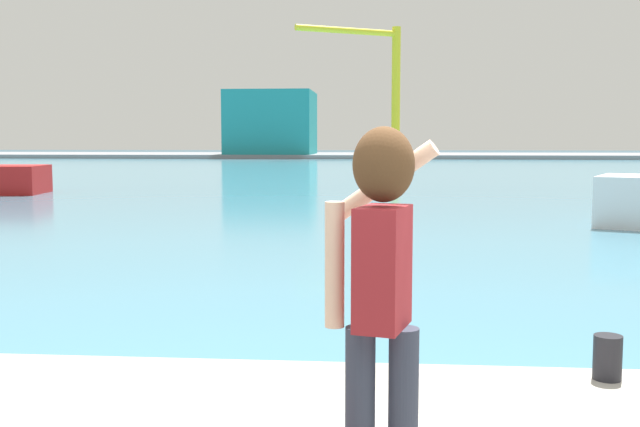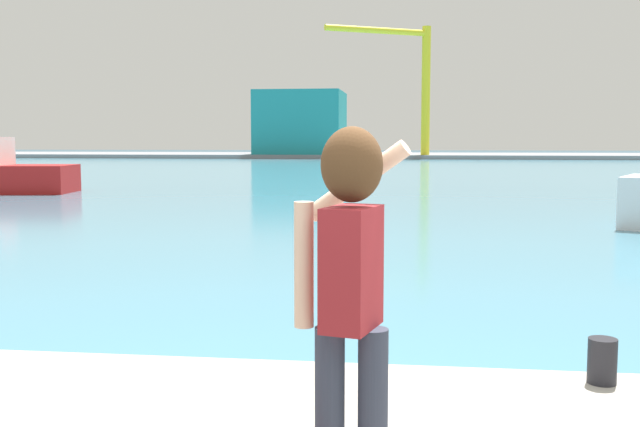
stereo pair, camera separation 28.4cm
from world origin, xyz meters
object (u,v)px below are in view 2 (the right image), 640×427
object	(u,v)px
warehouse_left	(301,123)
port_crane	(412,74)
person_photographer	(350,275)
harbor_bollard	(602,361)

from	to	relation	value
warehouse_left	port_crane	distance (m)	15.44
warehouse_left	person_photographer	bearing A→B (deg)	-81.18
harbor_bollard	port_crane	bearing A→B (deg)	91.22
person_photographer	warehouse_left	xyz separation A→B (m)	(-13.73, 88.45, 2.75)
person_photographer	warehouse_left	distance (m)	89.55
harbor_bollard	warehouse_left	distance (m)	87.98
person_photographer	harbor_bollard	xyz separation A→B (m)	(1.59, 1.89, -0.91)
person_photographer	harbor_bollard	bearing A→B (deg)	-25.50
warehouse_left	port_crane	size ratio (longest dim) A/B	0.71
warehouse_left	port_crane	xyz separation A→B (m)	(13.58, -4.92, 5.45)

